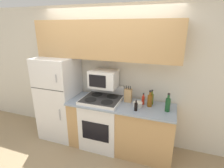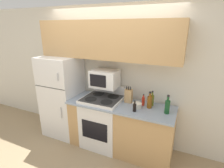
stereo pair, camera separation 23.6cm
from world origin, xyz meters
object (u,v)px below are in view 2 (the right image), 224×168
refrigerator (63,96)px  bottle_hot_sauce (143,101)px  stove (103,121)px  bottle_wine_green (167,106)px  bowl (137,105)px  bottle_olive_oil (152,100)px  microwave (105,79)px  knife_block (129,96)px  bottle_soy_sauce (135,107)px  bottle_whiskey (150,102)px

refrigerator → bottle_hot_sauce: bearing=3.1°
stove → bottle_wine_green: size_ratio=3.72×
bowl → bottle_olive_oil: size_ratio=0.61×
refrigerator → bowl: size_ratio=10.28×
bottle_wine_green → bottle_hot_sauce: bearing=162.0°
refrigerator → bottle_wine_green: 2.06m
bottle_wine_green → bottle_olive_oil: 0.33m
stove → bottle_hot_sauce: 0.87m
microwave → bottle_olive_oil: 0.91m
knife_block → stove: bearing=-163.6°
stove → bottle_soy_sauce: bearing=-13.9°
bottle_soy_sauce → bottle_hot_sauce: bottle_hot_sauce is taller
knife_block → bottle_olive_oil: size_ratio=1.14×
bottle_soy_sauce → bottle_wine_green: bottle_wine_green is taller
microwave → stove: bearing=-84.0°
bottle_soy_sauce → bottle_hot_sauce: (0.06, 0.28, 0.01)m
stove → bottle_whiskey: size_ratio=3.98×
refrigerator → bottle_whiskey: size_ratio=5.82×
refrigerator → bottle_hot_sauce: refrigerator is taller
microwave → bottle_hot_sauce: (0.73, -0.02, -0.30)m
stove → bottle_soy_sauce: 0.82m
refrigerator → knife_block: size_ratio=5.50×
knife_block → bottle_olive_oil: knife_block is taller
bottle_wine_green → microwave: bearing=172.5°
bottle_soy_sauce → bottle_hot_sauce: bearing=76.9°
stove → bottle_whiskey: 0.98m
microwave → bottle_soy_sauce: bearing=-23.8°
bowl → bottle_olive_oil: bottle_olive_oil is taller
bottle_whiskey → bottle_hot_sauce: size_ratio=1.40×
microwave → bottle_whiskey: size_ratio=1.74×
knife_block → bottle_wine_green: (0.68, -0.15, -0.00)m
stove → bowl: (0.65, -0.02, 0.45)m
bottle_whiskey → bottle_wine_green: size_ratio=0.93×
microwave → bottle_hot_sauce: bearing=-1.3°
refrigerator → bottle_olive_oil: 1.80m
bottle_olive_oil → refrigerator: bearing=-175.5°
bottle_whiskey → bottle_olive_oil: size_ratio=1.08×
bottle_whiskey → microwave: bearing=175.6°
microwave → knife_block: 0.53m
bottle_soy_sauce → bottle_olive_oil: bottle_olive_oil is taller
bowl → bottle_olive_oil: bearing=42.5°
bottle_soy_sauce → bottle_olive_oil: (0.20, 0.33, 0.03)m
stove → bottle_hot_sauce: stove is taller
microwave → knife_block: (0.46, 0.00, -0.26)m
refrigerator → microwave: 1.03m
bottle_hot_sauce → bottle_olive_oil: bottle_olive_oil is taller
bottle_wine_green → bottle_whiskey: bearing=164.0°
bottle_hot_sauce → bottle_olive_oil: size_ratio=0.77×
bottle_hot_sauce → microwave: bearing=178.7°
knife_block → bottle_soy_sauce: bearing=-55.3°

